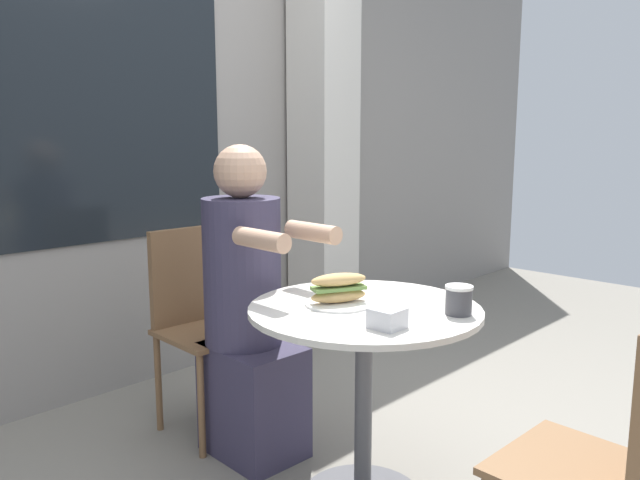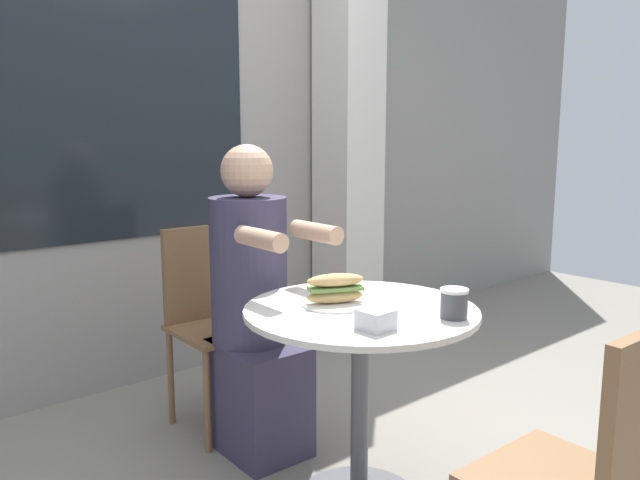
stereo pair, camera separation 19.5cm
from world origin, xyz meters
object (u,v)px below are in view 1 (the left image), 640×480
Objects in this scene: sandwich_on_plate at (339,292)px; drink_cup at (459,300)px; cafe_table at (364,359)px; seated_diner at (248,320)px; diner_chair at (198,310)px; empty_chair_across at (623,455)px.

sandwich_on_plate is 2.45× the size of drink_cup.
cafe_table is 0.56m from seated_diner.
drink_cup is (0.18, -0.83, 0.20)m from seated_diner.
diner_chair is at bearing 98.46° from drink_cup.
sandwich_on_plate reaches higher than cafe_table.
diner_chair is 0.71× the size of seated_diner.
empty_chair_across is 3.81× the size of sandwich_on_plate.
empty_chair_across is at bearing -94.56° from cafe_table.
drink_cup is (0.17, -1.17, 0.23)m from diner_chair.
drink_cup is at bearing -63.11° from sandwich_on_plate.
cafe_table is 0.85m from empty_chair_across.
seated_diner is 5.39× the size of sandwich_on_plate.
diner_chair is 1.21m from drink_cup.
diner_chair reaches higher than sandwich_on_plate.
sandwich_on_plate is at bearing 90.38° from empty_chair_across.
seated_diner is (-0.04, 0.56, 0.03)m from cafe_table.
diner_chair is 0.34m from seated_diner.
cafe_table is at bearing 116.50° from drink_cup.
cafe_table is 0.90m from diner_chair.
drink_cup is at bearing 100.37° from diner_chair.
cafe_table is 0.89× the size of empty_chair_across.
diner_chair reaches higher than cafe_table.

